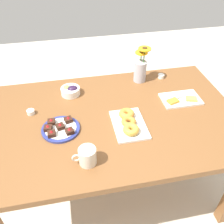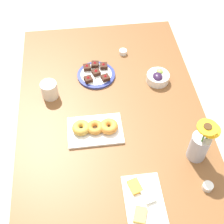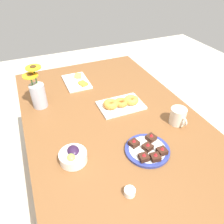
% 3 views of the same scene
% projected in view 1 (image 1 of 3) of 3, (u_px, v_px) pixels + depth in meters
% --- Properties ---
extents(ground_plane, '(6.00, 6.00, 0.00)m').
position_uv_depth(ground_plane, '(112.00, 186.00, 2.03)').
color(ground_plane, beige).
extents(dining_table, '(1.60, 1.00, 0.74)m').
position_uv_depth(dining_table, '(112.00, 127.00, 1.61)').
color(dining_table, brown).
rests_on(dining_table, ground_plane).
extents(coffee_mug, '(0.12, 0.09, 0.10)m').
position_uv_depth(coffee_mug, '(87.00, 156.00, 1.25)').
color(coffee_mug, silver).
rests_on(coffee_mug, dining_table).
extents(grape_bowl, '(0.13, 0.13, 0.07)m').
position_uv_depth(grape_bowl, '(71.00, 91.00, 1.72)').
color(grape_bowl, white).
rests_on(grape_bowl, dining_table).
extents(cheese_platter, '(0.26, 0.17, 0.03)m').
position_uv_depth(cheese_platter, '(181.00, 99.00, 1.68)').
color(cheese_platter, white).
rests_on(cheese_platter, dining_table).
extents(croissant_platter, '(0.19, 0.28, 0.05)m').
position_uv_depth(croissant_platter, '(129.00, 123.00, 1.48)').
color(croissant_platter, white).
rests_on(croissant_platter, dining_table).
extents(jam_cup_honey, '(0.05, 0.05, 0.03)m').
position_uv_depth(jam_cup_honey, '(31.00, 112.00, 1.57)').
color(jam_cup_honey, white).
rests_on(jam_cup_honey, dining_table).
extents(jam_cup_berry, '(0.05, 0.05, 0.03)m').
position_uv_depth(jam_cup_berry, '(161.00, 76.00, 1.90)').
color(jam_cup_berry, white).
rests_on(jam_cup_berry, dining_table).
extents(dessert_plate, '(0.22, 0.22, 0.05)m').
position_uv_depth(dessert_plate, '(60.00, 129.00, 1.46)').
color(dessert_plate, navy).
rests_on(dessert_plate, dining_table).
extents(flower_vase, '(0.11, 0.12, 0.27)m').
position_uv_depth(flower_vase, '(140.00, 69.00, 1.82)').
color(flower_vase, '#B2B2BC').
rests_on(flower_vase, dining_table).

